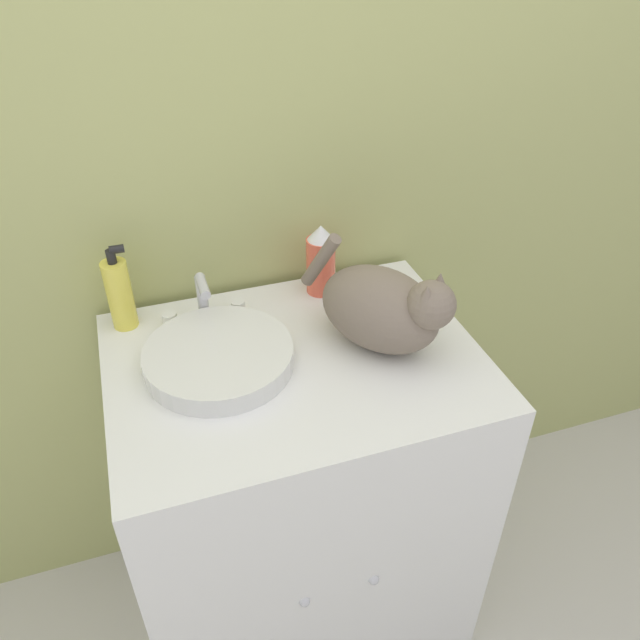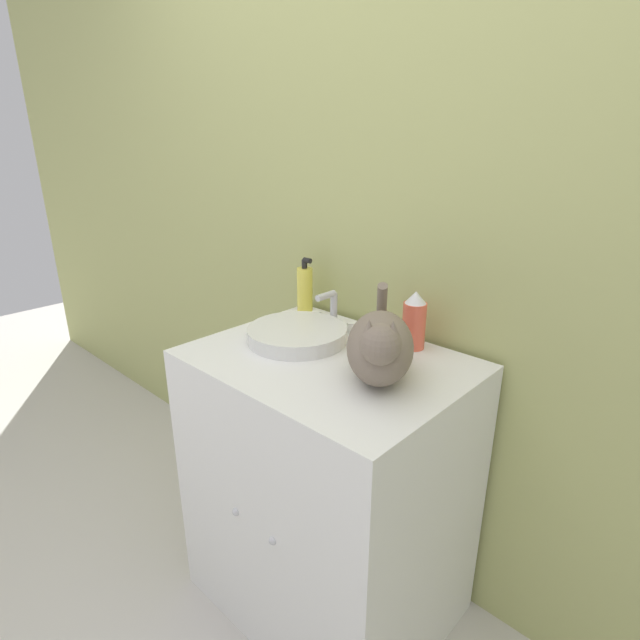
# 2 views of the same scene
# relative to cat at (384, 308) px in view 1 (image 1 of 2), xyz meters

# --- Properties ---
(wall_back) EXTENTS (6.00, 0.05, 2.50)m
(wall_back) POSITION_rel_cat_xyz_m (-0.19, 0.35, 0.26)
(wall_back) COLOR tan
(wall_back) RESTS_ON ground_plane
(vanity_cabinet) EXTENTS (0.78, 0.61, 0.90)m
(vanity_cabinet) POSITION_rel_cat_xyz_m (-0.19, 0.01, -0.55)
(vanity_cabinet) COLOR white
(vanity_cabinet) RESTS_ON ground_plane
(sink_basin) EXTENTS (0.31, 0.31, 0.04)m
(sink_basin) POSITION_rel_cat_xyz_m (-0.35, 0.04, -0.07)
(sink_basin) COLOR white
(sink_basin) RESTS_ON vanity_cabinet
(faucet) EXTENTS (0.19, 0.09, 0.13)m
(faucet) POSITION_rel_cat_xyz_m (-0.35, 0.20, -0.04)
(faucet) COLOR silver
(faucet) RESTS_ON vanity_cabinet
(cat) EXTENTS (0.29, 0.33, 0.23)m
(cat) POSITION_rel_cat_xyz_m (0.00, 0.00, 0.00)
(cat) COLOR #7A6B5B
(cat) RESTS_ON vanity_cabinet
(soap_bottle) EXTENTS (0.06, 0.06, 0.20)m
(soap_bottle) POSITION_rel_cat_xyz_m (-0.52, 0.25, -0.01)
(soap_bottle) COLOR #EADB4C
(soap_bottle) RESTS_ON vanity_cabinet
(spray_bottle) EXTENTS (0.07, 0.07, 0.18)m
(spray_bottle) POSITION_rel_cat_xyz_m (-0.06, 0.24, -0.01)
(spray_bottle) COLOR #EF6047
(spray_bottle) RESTS_ON vanity_cabinet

